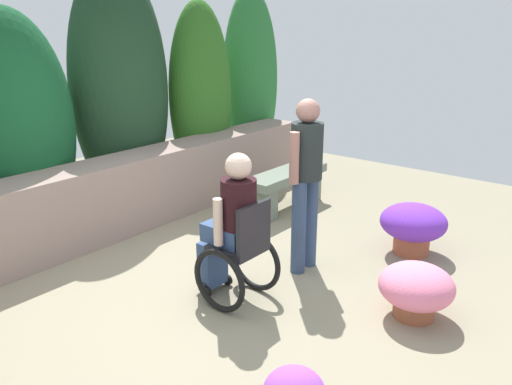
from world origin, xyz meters
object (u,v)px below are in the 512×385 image
person_standing_companion (306,174)px  flower_pot_red_accent (413,225)px  person_in_wheelchair (234,233)px  flower_pot_purple_near (416,289)px  stone_bench (286,184)px

person_standing_companion → flower_pot_red_accent: (1.02, -0.68, -0.66)m
person_in_wheelchair → flower_pot_red_accent: bearing=-27.5°
flower_pot_purple_near → flower_pot_red_accent: size_ratio=0.90×
flower_pot_red_accent → stone_bench: bearing=81.1°
flower_pot_red_accent → flower_pot_purple_near: bearing=-155.8°
person_in_wheelchair → person_standing_companion: bearing=-13.0°
flower_pot_purple_near → flower_pot_red_accent: 1.30m
person_in_wheelchair → stone_bench: bearing=21.1°
person_in_wheelchair → flower_pot_red_accent: 2.08m
stone_bench → flower_pot_red_accent: flower_pot_red_accent is taller
flower_pot_purple_near → person_in_wheelchair: bearing=117.8°
person_in_wheelchair → flower_pot_red_accent: person_in_wheelchair is taller
stone_bench → flower_pot_red_accent: 1.87m
stone_bench → flower_pot_red_accent: size_ratio=1.96×
stone_bench → flower_pot_red_accent: bearing=-101.2°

